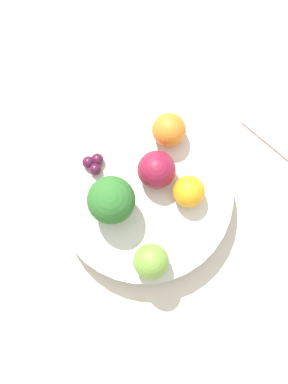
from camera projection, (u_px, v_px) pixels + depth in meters
The scene contains 9 objects.
ground_plane at pixel (144, 201), 0.78m from camera, with size 6.00×6.00×0.00m, color gray.
table_surface at pixel (144, 200), 0.77m from camera, with size 1.20×1.20×0.02m.
bowl at pixel (144, 196), 0.74m from camera, with size 0.24×0.24×0.04m.
broccoli at pixel (111, 200), 0.68m from camera, with size 0.06×0.06×0.07m.
apple_red at pixel (151, 261), 0.68m from camera, with size 0.05×0.05×0.05m.
apple_green at pixel (156, 170), 0.70m from camera, with size 0.05×0.05×0.05m.
orange_front at pixel (189, 191), 0.70m from camera, with size 0.04×0.04×0.04m.
orange_back at pixel (169, 130), 0.71m from camera, with size 0.05×0.05×0.05m.
grape_cluster at pixel (94, 164), 0.72m from camera, with size 0.03×0.03×0.02m.
Camera 1 is at (-0.08, -0.10, 0.77)m, focal length 50.00 mm.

